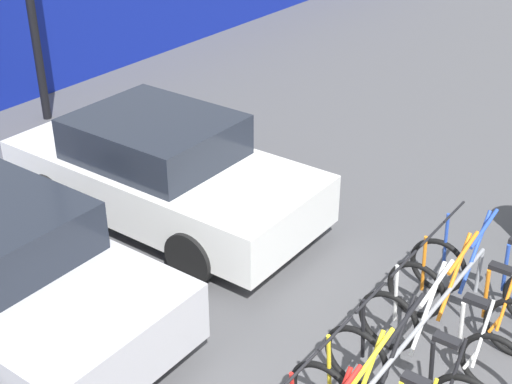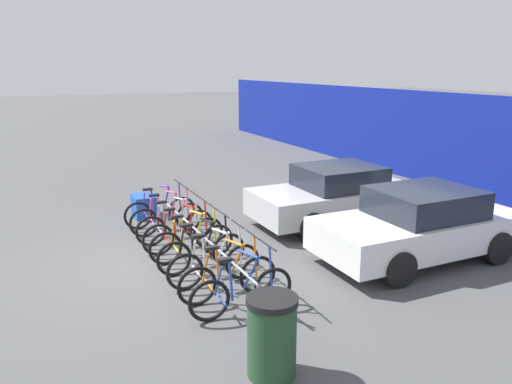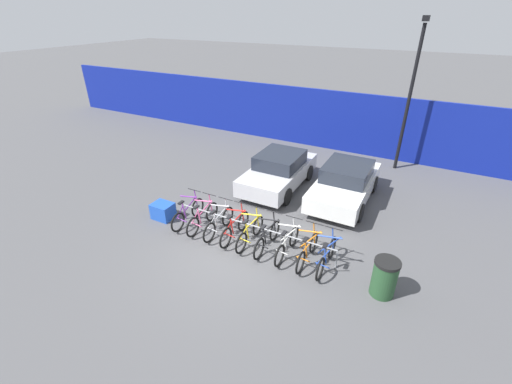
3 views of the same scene
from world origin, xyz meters
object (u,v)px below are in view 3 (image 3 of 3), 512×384
bike_rack (253,227)px  trash_bin (384,278)px  car_silver (279,171)px  bicycle_yellow (250,233)px  bicycle_orange (308,250)px  bicycle_purple (188,213)px  bicycle_pink (203,218)px  bicycle_white (287,244)px  bicycle_red (235,228)px  lamp_post (411,91)px  cargo_crate (163,211)px  car_white (345,183)px  bicycle_silver (219,223)px  bicycle_blue (327,256)px  bicycle_black (267,238)px

bike_rack → trash_bin: 3.95m
bike_rack → car_silver: bearing=102.8°
bicycle_yellow → bicycle_orange: 1.85m
bicycle_purple → bicycle_pink: same height
bicycle_white → trash_bin: (2.73, -0.29, 0.14)m
bicycle_orange → car_silver: size_ratio=0.43×
bicycle_purple → bicycle_red: (1.81, 0.00, 0.00)m
lamp_post → bicycle_white: bearing=-103.1°
cargo_crate → car_white: bearing=39.4°
lamp_post → cargo_crate: (-6.38, -8.12, -3.15)m
bicycle_pink → bicycle_silver: (0.63, 0.00, 0.00)m
bicycle_blue → bicycle_red: bearing=179.7°
bike_rack → bicycle_pink: size_ratio=3.09×
bicycle_black → car_white: car_white is taller
bicycle_pink → lamp_post: size_ratio=0.28×
bicycle_blue → car_white: bearing=98.2°
cargo_crate → lamp_post: bearing=51.8°
bicycle_red → bicycle_white: (1.76, 0.00, 0.00)m
bicycle_silver → bicycle_blue: bearing=-2.9°
bike_rack → bicycle_blue: bicycle_blue is taller
bicycle_white → lamp_post: size_ratio=0.28×
car_white → lamp_post: lamp_post is taller
bicycle_red → lamp_post: (3.61, 7.97, 3.05)m
bicycle_pink → cargo_crate: (-1.56, -0.15, -0.10)m
bicycle_purple → bicycle_orange: size_ratio=1.00×
bicycle_silver → bicycle_orange: size_ratio=1.00×
bicycle_yellow → trash_bin: bicycle_yellow is taller
cargo_crate → bicycle_yellow: bearing=2.6°
bike_rack → bicycle_orange: (1.82, -0.15, -0.12)m
bicycle_blue → lamp_post: lamp_post is taller
bicycle_purple → trash_bin: 6.31m
bicycle_yellow → cargo_crate: bearing=-177.7°
bicycle_pink → car_white: bearing=50.3°
bicycle_pink → bicycle_yellow: bearing=1.5°
bicycle_purple → bicycle_blue: bearing=1.2°
bicycle_purple → bicycle_yellow: (2.35, 0.00, 0.00)m
bicycle_pink → bicycle_orange: 3.60m
bike_rack → trash_bin: size_ratio=5.14×
bicycle_pink → bicycle_red: same height
bicycle_purple → bicycle_yellow: same height
bike_rack → trash_bin: trash_bin is taller
trash_bin → lamp_post: bearing=96.1°
car_silver → bicycle_red: bearing=-85.8°
bike_rack → car_silver: 3.81m
bicycle_black → car_white: (1.21, 4.04, 0.31)m
bicycle_pink → bicycle_white: same height
bicycle_yellow → lamp_post: size_ratio=0.28×
bicycle_purple → bicycle_red: same height
bicycle_red → lamp_post: size_ratio=0.28×
bike_rack → bicycle_yellow: bearing=-99.7°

